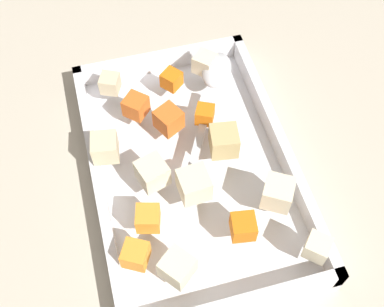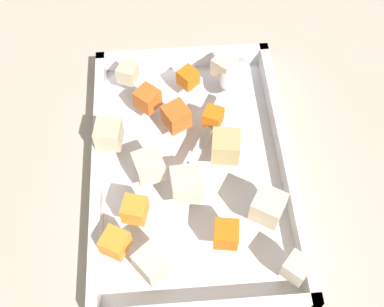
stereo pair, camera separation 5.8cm
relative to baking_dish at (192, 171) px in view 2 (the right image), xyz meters
name	(u,v)px [view 2 (the right image)]	position (x,y,z in m)	size (l,w,h in m)	color
ground_plane	(185,188)	(-0.02, 0.01, -0.01)	(4.00, 4.00, 0.00)	#BCB29E
baking_dish	(192,171)	(0.00, 0.00, 0.00)	(0.37, 0.24, 0.04)	silver
carrot_chunk_heap_top	(188,78)	(0.12, 0.00, 0.04)	(0.02, 0.02, 0.02)	orange
carrot_chunk_corner_se	(135,210)	(-0.07, 0.07, 0.04)	(0.03, 0.03, 0.03)	orange
carrot_chunk_front_center	(226,234)	(-0.11, -0.03, 0.04)	(0.03, 0.03, 0.03)	orange
carrot_chunk_near_spoon	(115,243)	(-0.11, 0.09, 0.04)	(0.03, 0.03, 0.03)	orange
carrot_chunk_mid_left	(176,117)	(0.05, 0.02, 0.05)	(0.03, 0.03, 0.03)	orange
carrot_chunk_under_handle	(147,99)	(0.09, 0.05, 0.04)	(0.03, 0.03, 0.03)	orange
carrot_chunk_back_center	(213,117)	(0.05, -0.03, 0.04)	(0.02, 0.02, 0.02)	orange
potato_chunk_near_right	(152,262)	(-0.13, 0.05, 0.05)	(0.03, 0.03, 0.03)	beige
potato_chunk_mid_right	(297,268)	(-0.15, -0.10, 0.04)	(0.02, 0.02, 0.02)	beige
potato_chunk_corner_nw	(226,146)	(0.00, -0.04, 0.05)	(0.03, 0.03, 0.03)	tan
potato_chunk_corner_ne	(109,134)	(0.03, 0.10, 0.05)	(0.03, 0.03, 0.03)	beige
potato_chunk_far_right	(224,66)	(0.13, -0.05, 0.04)	(0.03, 0.03, 0.03)	beige
potato_chunk_heap_side	(268,207)	(-0.08, -0.08, 0.05)	(0.03, 0.03, 0.03)	beige
potato_chunk_near_left	(128,73)	(0.13, 0.08, 0.04)	(0.02, 0.02, 0.02)	beige
parsnip_chunk_far_left	(190,184)	(-0.05, 0.01, 0.05)	(0.03, 0.03, 0.03)	beige
parsnip_chunk_rim_edge	(149,166)	(-0.02, 0.05, 0.05)	(0.03, 0.03, 0.03)	beige
serving_spoon	(231,82)	(0.11, -0.06, 0.04)	(0.20, 0.12, 0.02)	silver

